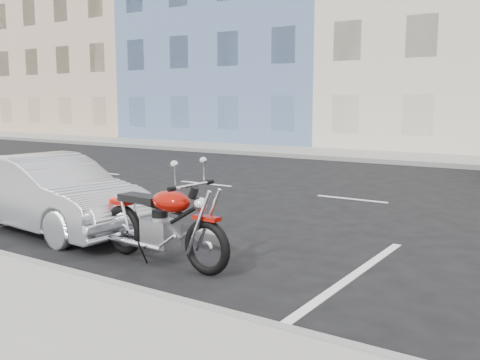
# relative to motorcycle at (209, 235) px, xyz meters

# --- Properties ---
(ground) EXTENTS (120.00, 120.00, 0.00)m
(ground) POSITION_rel_motorcycle_xyz_m (1.47, 5.88, -0.50)
(ground) COLOR black
(ground) RESTS_ON ground
(sidewalk_far) EXTENTS (80.00, 3.40, 0.15)m
(sidewalk_far) POSITION_rel_motorcycle_xyz_m (-3.53, 14.58, -0.43)
(sidewalk_far) COLOR gray
(sidewalk_far) RESTS_ON ground
(curb_far) EXTENTS (80.00, 0.12, 0.16)m
(curb_far) POSITION_rel_motorcycle_xyz_m (-3.53, 12.88, -0.42)
(curb_far) COLOR gray
(curb_far) RESTS_ON ground
(bldg_far_west) EXTENTS (12.00, 12.00, 12.00)m
(bldg_far_west) POSITION_rel_motorcycle_xyz_m (-24.53, 22.18, 5.50)
(bldg_far_west) COLOR #CBAC8B
(bldg_far_west) RESTS_ON ground
(bldg_blue) EXTENTS (12.00, 12.00, 13.00)m
(bldg_blue) POSITION_rel_motorcycle_xyz_m (-12.53, 22.18, 6.00)
(bldg_blue) COLOR slate
(bldg_blue) RESTS_ON ground
(motorcycle) EXTENTS (2.21, 0.73, 1.10)m
(motorcycle) POSITION_rel_motorcycle_xyz_m (0.00, 0.00, 0.00)
(motorcycle) COLOR black
(motorcycle) RESTS_ON ground
(sedan_silver) EXTENTS (3.86, 1.59, 1.24)m
(sedan_silver) POSITION_rel_motorcycle_xyz_m (-3.54, 0.41, 0.12)
(sedan_silver) COLOR #9C9EA3
(sedan_silver) RESTS_ON ground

